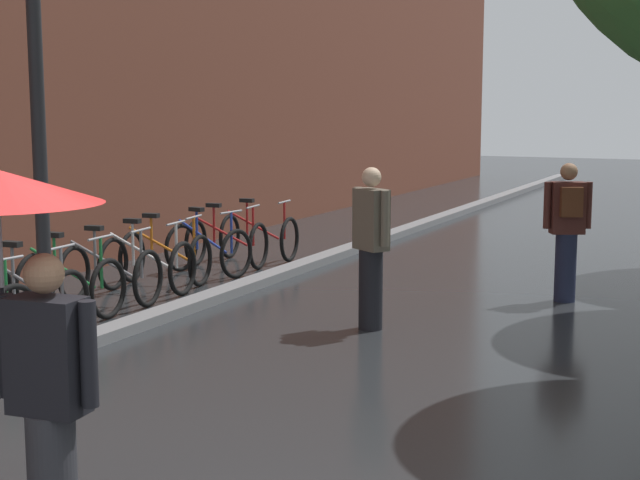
% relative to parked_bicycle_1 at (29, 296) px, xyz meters
% --- Properties ---
extents(kerb_strip, '(0.30, 36.00, 0.12)m').
position_rel_parked_bicycle_1_xyz_m(kerb_strip, '(0.99, 6.00, -0.32)').
color(kerb_strip, slate).
rests_on(kerb_strip, ground).
extents(parked_bicycle_1, '(1.12, 0.77, 0.96)m').
position_rel_parked_bicycle_1_xyz_m(parked_bicycle_1, '(0.00, 0.00, 0.00)').
color(parked_bicycle_1, black).
rests_on(parked_bicycle_1, ground).
extents(parked_bicycle_2, '(1.13, 0.78, 0.96)m').
position_rel_parked_bicycle_1_xyz_m(parked_bicycle_2, '(-0.09, 0.76, 0.00)').
color(parked_bicycle_2, black).
rests_on(parked_bicycle_2, ground).
extents(parked_bicycle_3, '(1.16, 0.83, 0.96)m').
position_rel_parked_bicycle_1_xyz_m(parked_bicycle_3, '(-0.05, 1.45, 0.00)').
color(parked_bicycle_3, black).
rests_on(parked_bicycle_3, ground).
extents(parked_bicycle_4, '(1.14, 0.80, 0.96)m').
position_rel_parked_bicycle_1_xyz_m(parked_bicycle_4, '(-0.06, 2.21, 0.00)').
color(parked_bicycle_4, black).
rests_on(parked_bicycle_4, ground).
extents(parked_bicycle_5, '(1.16, 0.84, 0.96)m').
position_rel_parked_bicycle_1_xyz_m(parked_bicycle_5, '(-0.20, 2.81, 0.00)').
color(parked_bicycle_5, black).
rests_on(parked_bicycle_5, ground).
extents(parked_bicycle_6, '(1.17, 0.84, 0.96)m').
position_rel_parked_bicycle_1_xyz_m(parked_bicycle_6, '(-0.05, 3.66, 0.00)').
color(parked_bicycle_6, black).
rests_on(parked_bicycle_6, ground).
extents(parked_bicycle_7, '(1.16, 0.82, 0.96)m').
position_rel_parked_bicycle_1_xyz_m(parked_bicycle_7, '(-0.12, 4.29, 0.00)').
color(parked_bicycle_7, black).
rests_on(parked_bicycle_7, ground).
extents(parked_bicycle_8, '(1.14, 0.80, 0.96)m').
position_rel_parked_bicycle_1_xyz_m(parked_bicycle_8, '(-0.02, 5.10, 0.00)').
color(parked_bicycle_8, black).
rests_on(parked_bicycle_8, ground).
extents(couple_under_umbrella, '(1.14, 1.09, 2.08)m').
position_rel_parked_bicycle_1_xyz_m(couple_under_umbrella, '(3.47, -3.92, 1.00)').
color(couple_under_umbrella, black).
rests_on(couple_under_umbrella, ground).
extents(street_lamp_post, '(0.24, 0.24, 4.02)m').
position_rel_parked_bicycle_1_xyz_m(street_lamp_post, '(1.59, -1.50, 1.99)').
color(street_lamp_post, black).
rests_on(street_lamp_post, ground).
extents(pedestrian_walking_midground, '(0.54, 0.43, 1.71)m').
position_rel_parked_bicycle_1_xyz_m(pedestrian_walking_midground, '(4.91, 3.99, 0.53)').
color(pedestrian_walking_midground, '#1E233D').
rests_on(pedestrian_walking_midground, ground).
extents(pedestrian_walking_far, '(0.51, 0.40, 1.76)m').
position_rel_parked_bicycle_1_xyz_m(pedestrian_walking_far, '(3.29, 1.63, 0.52)').
color(pedestrian_walking_far, black).
rests_on(pedestrian_walking_far, ground).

